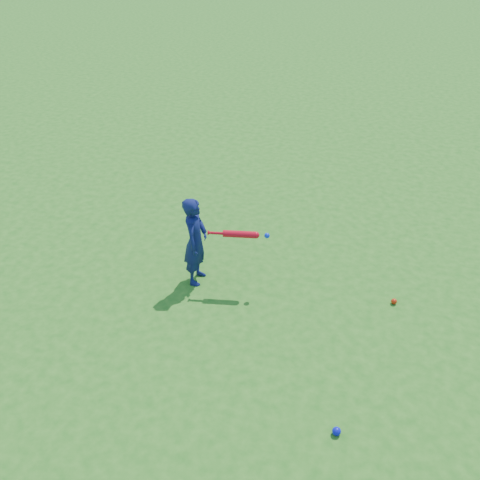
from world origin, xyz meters
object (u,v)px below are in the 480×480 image
(ground_ball_red, at_px, (394,301))
(ground_ball_blue, at_px, (337,431))
(child, at_px, (196,241))
(bat_swing, at_px, (242,234))

(ground_ball_red, distance_m, ground_ball_blue, 1.92)
(child, distance_m, ground_ball_blue, 2.55)
(ground_ball_red, bearing_deg, bat_swing, -174.04)
(child, relative_size, ground_ball_blue, 14.32)
(ground_ball_blue, distance_m, bat_swing, 2.28)
(ground_ball_red, distance_m, bat_swing, 1.83)
(child, xyz_separation_m, ground_ball_red, (2.22, 0.25, -0.50))
(child, bearing_deg, ground_ball_red, -87.66)
(ground_ball_red, bearing_deg, ground_ball_blue, -99.86)
(ground_ball_blue, bearing_deg, child, 139.17)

